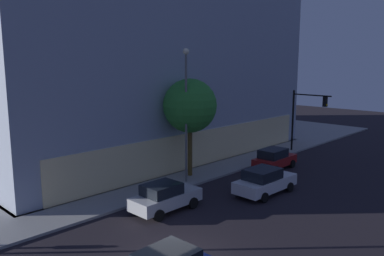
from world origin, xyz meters
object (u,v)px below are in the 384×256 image
at_px(street_lamp_sidewalk, 186,101).
at_px(car_white, 264,181).
at_px(sidewalk_tree, 190,106).
at_px(traffic_light_far_corner, 305,111).
at_px(modern_building, 102,53).
at_px(car_red, 274,159).
at_px(car_silver, 165,197).

distance_m(street_lamp_sidewalk, car_white, 7.47).
bearing_deg(sidewalk_tree, car_white, -83.13).
distance_m(traffic_light_far_corner, car_white, 13.08).
relative_size(street_lamp_sidewalk, sidewalk_tree, 1.29).
relative_size(modern_building, car_red, 7.32).
height_order(modern_building, traffic_light_far_corner, modern_building).
xyz_separation_m(modern_building, car_white, (-2.12, -21.55, -8.61)).
relative_size(street_lamp_sidewalk, car_silver, 2.16).
bearing_deg(car_white, modern_building, 84.39).
height_order(modern_building, car_red, modern_building).
relative_size(modern_building, traffic_light_far_corner, 5.31).
height_order(traffic_light_far_corner, car_white, traffic_light_far_corner).
xyz_separation_m(modern_building, car_red, (3.43, -18.78, -8.61)).
xyz_separation_m(sidewalk_tree, car_red, (6.28, -3.29, -4.49)).
distance_m(traffic_light_far_corner, sidewalk_tree, 13.12).
bearing_deg(street_lamp_sidewalk, sidewalk_tree, 34.34).
bearing_deg(car_silver, traffic_light_far_corner, 4.08).
height_order(sidewalk_tree, car_silver, sidewalk_tree).
distance_m(modern_building, street_lamp_sidewalk, 17.24).
distance_m(street_lamp_sidewalk, sidewalk_tree, 1.61).
bearing_deg(sidewalk_tree, car_red, -27.68).
xyz_separation_m(street_lamp_sidewalk, car_red, (7.54, -2.43, -4.98)).
relative_size(traffic_light_far_corner, car_silver, 1.34).
height_order(street_lamp_sidewalk, car_silver, street_lamp_sidewalk).
xyz_separation_m(modern_building, street_lamp_sidewalk, (-4.11, -16.35, -3.63)).
distance_m(modern_building, sidewalk_tree, 16.28).
height_order(modern_building, car_white, modern_building).
relative_size(traffic_light_far_corner, car_white, 1.22).
bearing_deg(car_red, street_lamp_sidewalk, 162.14).
height_order(traffic_light_far_corner, sidewalk_tree, sidewalk_tree).
bearing_deg(car_silver, street_lamp_sidewalk, 31.49).
relative_size(traffic_light_far_corner, sidewalk_tree, 0.80).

